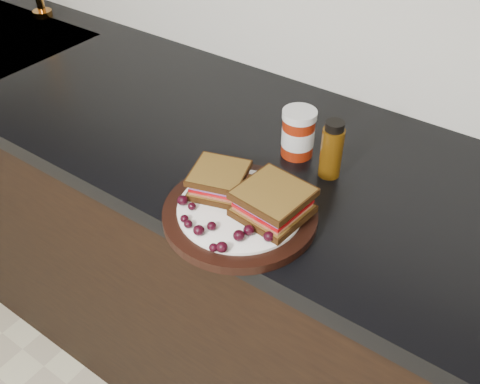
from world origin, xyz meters
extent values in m
cube|color=black|center=(0.00, 1.70, 0.43)|extent=(3.96, 0.58, 0.86)
cube|color=black|center=(0.00, 1.70, 0.88)|extent=(3.98, 0.60, 0.04)
cylinder|color=black|center=(0.01, 1.49, 0.91)|extent=(0.28, 0.28, 0.02)
ellipsoid|color=black|center=(-0.08, 1.44, 0.93)|extent=(0.02, 0.02, 0.02)
ellipsoid|color=black|center=(-0.06, 1.44, 0.93)|extent=(0.02, 0.02, 0.01)
ellipsoid|color=black|center=(-0.05, 1.40, 0.93)|extent=(0.02, 0.02, 0.01)
ellipsoid|color=black|center=(-0.03, 1.40, 0.93)|extent=(0.02, 0.02, 0.01)
ellipsoid|color=black|center=(-0.01, 1.39, 0.93)|extent=(0.02, 0.02, 0.02)
ellipsoid|color=black|center=(0.00, 1.42, 0.93)|extent=(0.02, 0.02, 0.02)
ellipsoid|color=black|center=(0.04, 1.38, 0.93)|extent=(0.02, 0.02, 0.01)
ellipsoid|color=black|center=(0.05, 1.39, 0.93)|extent=(0.02, 0.02, 0.02)
ellipsoid|color=black|center=(0.05, 1.42, 0.93)|extent=(0.02, 0.02, 0.02)
ellipsoid|color=black|center=(0.06, 1.44, 0.93)|extent=(0.02, 0.02, 0.02)
ellipsoid|color=black|center=(0.10, 1.45, 0.93)|extent=(0.02, 0.02, 0.02)
ellipsoid|color=black|center=(0.09, 1.47, 0.93)|extent=(0.02, 0.02, 0.02)
ellipsoid|color=black|center=(0.10, 1.49, 0.93)|extent=(0.02, 0.02, 0.02)
ellipsoid|color=black|center=(0.09, 1.52, 0.93)|extent=(0.02, 0.02, 0.01)
ellipsoid|color=black|center=(0.07, 1.53, 0.93)|extent=(0.02, 0.02, 0.02)
ellipsoid|color=black|center=(-0.03, 1.52, 0.93)|extent=(0.02, 0.02, 0.02)
ellipsoid|color=black|center=(-0.06, 1.54, 0.93)|extent=(0.02, 0.02, 0.02)
ellipsoid|color=black|center=(-0.06, 1.52, 0.93)|extent=(0.02, 0.02, 0.02)
ellipsoid|color=black|center=(-0.08, 1.48, 0.93)|extent=(0.02, 0.02, 0.02)
ellipsoid|color=black|center=(-0.08, 1.49, 0.93)|extent=(0.02, 0.02, 0.02)
ellipsoid|color=black|center=(-0.04, 1.52, 0.93)|extent=(0.02, 0.02, 0.02)
ellipsoid|color=black|center=(-0.05, 1.50, 0.93)|extent=(0.02, 0.02, 0.02)
ellipsoid|color=black|center=(-0.06, 1.50, 0.93)|extent=(0.02, 0.02, 0.02)
cylinder|color=maroon|center=(-0.01, 1.72, 0.95)|extent=(0.09, 0.09, 0.10)
cylinder|color=#4A2B07|center=(0.08, 1.70, 0.96)|extent=(0.05, 0.05, 0.12)
camera|label=1|loc=(0.42, 0.91, 1.55)|focal=40.00mm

